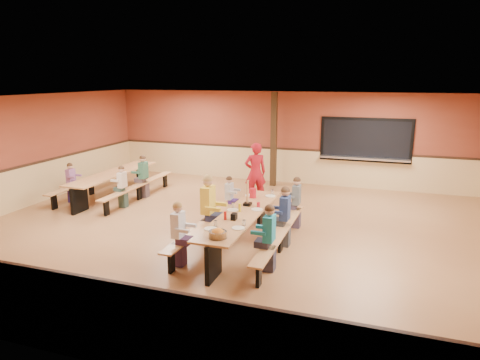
% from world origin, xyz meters
% --- Properties ---
extents(ground, '(12.00, 12.00, 0.00)m').
position_xyz_m(ground, '(0.00, 0.00, 0.00)').
color(ground, brown).
rests_on(ground, ground).
extents(room_envelope, '(12.04, 10.04, 3.02)m').
position_xyz_m(room_envelope, '(0.00, 0.00, 0.69)').
color(room_envelope, brown).
rests_on(room_envelope, ground).
extents(kitchen_pass_through, '(2.78, 0.28, 1.38)m').
position_xyz_m(kitchen_pass_through, '(2.60, 4.96, 1.49)').
color(kitchen_pass_through, black).
rests_on(kitchen_pass_through, ground).
extents(structural_post, '(0.18, 0.18, 3.00)m').
position_xyz_m(structural_post, '(-0.20, 4.40, 1.50)').
color(structural_post, black).
rests_on(structural_post, ground).
extents(cafeteria_table_main, '(1.91, 3.70, 0.74)m').
position_xyz_m(cafeteria_table_main, '(0.49, -0.86, 0.53)').
color(cafeteria_table_main, '#B07846').
rests_on(cafeteria_table_main, ground).
extents(cafeteria_table_second, '(1.91, 3.70, 0.74)m').
position_xyz_m(cafeteria_table_second, '(-4.27, 1.54, 0.53)').
color(cafeteria_table_second, '#B07846').
rests_on(cafeteria_table_second, ground).
extents(seated_child_white_left, '(0.38, 0.31, 1.22)m').
position_xyz_m(seated_child_white_left, '(-0.34, -2.09, 0.61)').
color(seated_child_white_left, white).
rests_on(seated_child_white_left, ground).
extents(seated_adult_yellow, '(0.47, 0.38, 1.42)m').
position_xyz_m(seated_adult_yellow, '(-0.34, -0.68, 0.71)').
color(seated_adult_yellow, yellow).
rests_on(seated_adult_yellow, ground).
extents(seated_child_grey_left, '(0.32, 0.26, 1.10)m').
position_xyz_m(seated_child_grey_left, '(-0.34, 0.64, 0.55)').
color(seated_child_grey_left, '#B8B8B8').
rests_on(seated_child_grey_left, ground).
extents(seated_child_teal_right, '(0.38, 0.31, 1.24)m').
position_xyz_m(seated_child_teal_right, '(1.31, -1.76, 0.62)').
color(seated_child_teal_right, teal).
rests_on(seated_child_teal_right, ground).
extents(seated_child_navy_right, '(0.39, 0.32, 1.26)m').
position_xyz_m(seated_child_navy_right, '(1.31, -0.51, 0.63)').
color(seated_child_navy_right, navy).
rests_on(seated_child_navy_right, ground).
extents(seated_child_char_right, '(0.36, 0.30, 1.20)m').
position_xyz_m(seated_child_char_right, '(1.31, 0.68, 0.60)').
color(seated_child_char_right, '#4C5357').
rests_on(seated_child_char_right, ground).
extents(seated_child_purple_sec, '(0.32, 0.26, 1.11)m').
position_xyz_m(seated_child_purple_sec, '(-5.10, 0.71, 0.56)').
color(seated_child_purple_sec, '#875283').
rests_on(seated_child_purple_sec, ground).
extents(seated_child_green_sec, '(0.38, 0.31, 1.23)m').
position_xyz_m(seated_child_green_sec, '(-3.45, 1.83, 0.62)').
color(seated_child_green_sec, '#31644C').
rests_on(seated_child_green_sec, ground).
extents(seated_child_tan_sec, '(0.33, 0.27, 1.13)m').
position_xyz_m(seated_child_tan_sec, '(-3.45, 0.74, 0.57)').
color(seated_child_tan_sec, beige).
rests_on(seated_child_tan_sec, ground).
extents(standing_woman, '(0.74, 0.66, 1.69)m').
position_xyz_m(standing_woman, '(-0.21, 2.43, 0.85)').
color(standing_woman, '#AB131F').
rests_on(standing_woman, ground).
extents(punch_pitcher, '(0.16, 0.16, 0.22)m').
position_xyz_m(punch_pitcher, '(0.37, 0.30, 0.85)').
color(punch_pitcher, red).
rests_on(punch_pitcher, cafeteria_table_main).
extents(chip_bowl, '(0.32, 0.32, 0.15)m').
position_xyz_m(chip_bowl, '(0.54, -2.32, 0.81)').
color(chip_bowl, orange).
rests_on(chip_bowl, cafeteria_table_main).
extents(napkin_dispenser, '(0.10, 0.14, 0.13)m').
position_xyz_m(napkin_dispenser, '(0.48, -1.32, 0.80)').
color(napkin_dispenser, black).
rests_on(napkin_dispenser, cafeteria_table_main).
extents(condiment_mustard, '(0.06, 0.06, 0.17)m').
position_xyz_m(condiment_mustard, '(0.42, -0.78, 0.82)').
color(condiment_mustard, yellow).
rests_on(condiment_mustard, cafeteria_table_main).
extents(condiment_ketchup, '(0.06, 0.06, 0.17)m').
position_xyz_m(condiment_ketchup, '(0.32, -1.37, 0.82)').
color(condiment_ketchup, '#B2140F').
rests_on(condiment_ketchup, cafeteria_table_main).
extents(table_paddle, '(0.16, 0.16, 0.56)m').
position_xyz_m(table_paddle, '(0.44, -0.33, 0.88)').
color(table_paddle, black).
rests_on(table_paddle, cafeteria_table_main).
extents(place_settings, '(0.65, 3.30, 0.11)m').
position_xyz_m(place_settings, '(0.49, -0.86, 0.80)').
color(place_settings, beige).
rests_on(place_settings, cafeteria_table_main).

